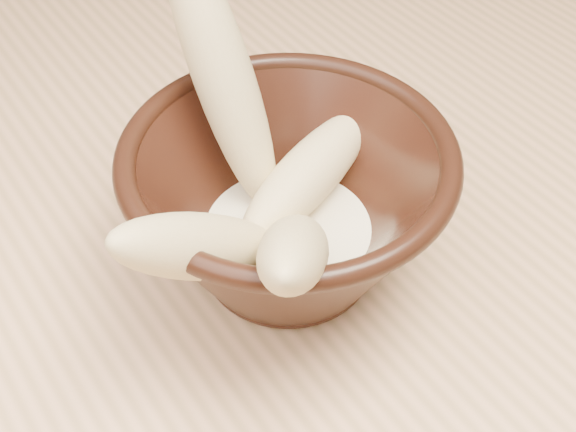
% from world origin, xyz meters
% --- Properties ---
extents(table, '(1.20, 0.80, 0.75)m').
position_xyz_m(table, '(0.00, 0.00, 0.67)').
color(table, '#E1A87C').
rests_on(table, ground).
extents(bowl, '(0.19, 0.19, 0.11)m').
position_xyz_m(bowl, '(0.13, -0.11, 0.81)').
color(bowl, black).
rests_on(bowl, table).
extents(milk_puddle, '(0.11, 0.11, 0.02)m').
position_xyz_m(milk_puddle, '(0.13, -0.11, 0.78)').
color(milk_puddle, '#F6E9C6').
rests_on(milk_puddle, bowl).
extents(banana_upright, '(0.05, 0.11, 0.18)m').
position_xyz_m(banana_upright, '(0.13, -0.05, 0.87)').
color(banana_upright, tan).
rests_on(banana_upright, bowl).
extents(banana_left, '(0.13, 0.06, 0.12)m').
position_xyz_m(banana_left, '(0.06, -0.13, 0.83)').
color(banana_left, tan).
rests_on(banana_left, bowl).
extents(banana_across, '(0.14, 0.08, 0.04)m').
position_xyz_m(banana_across, '(0.16, -0.10, 0.81)').
color(banana_across, tan).
rests_on(banana_across, bowl).
extents(banana_front, '(0.12, 0.13, 0.13)m').
position_xyz_m(banana_front, '(0.10, -0.17, 0.84)').
color(banana_front, tan).
rests_on(banana_front, bowl).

